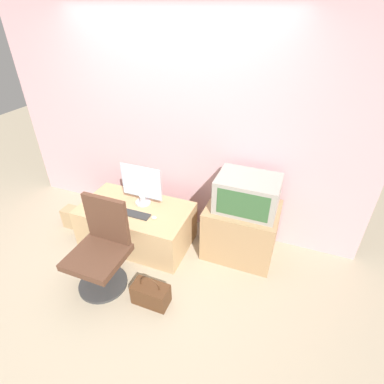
{
  "coord_description": "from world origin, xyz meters",
  "views": [
    {
      "loc": [
        1.37,
        -1.66,
        2.5
      ],
      "look_at": [
        0.37,
        0.9,
        0.74
      ],
      "focal_mm": 28.0,
      "sensor_mm": 36.0,
      "label": 1
    }
  ],
  "objects_px": {
    "crt_tv": "(247,194)",
    "office_chair": "(101,251)",
    "main_monitor": "(141,185)",
    "cardboard_box_lower": "(75,218)",
    "mouse": "(154,218)",
    "handbag": "(151,294)",
    "keyboard": "(136,214)"
  },
  "relations": [
    {
      "from": "main_monitor",
      "to": "crt_tv",
      "type": "relative_size",
      "value": 0.79
    },
    {
      "from": "office_chair",
      "to": "handbag",
      "type": "distance_m",
      "value": 0.64
    },
    {
      "from": "main_monitor",
      "to": "keyboard",
      "type": "bearing_deg",
      "value": -81.51
    },
    {
      "from": "main_monitor",
      "to": "mouse",
      "type": "relative_size",
      "value": 8.19
    },
    {
      "from": "main_monitor",
      "to": "handbag",
      "type": "xyz_separation_m",
      "value": [
        0.53,
        -0.87,
        -0.62
      ]
    },
    {
      "from": "cardboard_box_lower",
      "to": "mouse",
      "type": "bearing_deg",
      "value": -2.15
    },
    {
      "from": "main_monitor",
      "to": "keyboard",
      "type": "height_order",
      "value": "main_monitor"
    },
    {
      "from": "crt_tv",
      "to": "office_chair",
      "type": "xyz_separation_m",
      "value": [
        -1.22,
        -0.93,
        -0.4
      ]
    },
    {
      "from": "mouse",
      "to": "cardboard_box_lower",
      "type": "distance_m",
      "value": 1.26
    },
    {
      "from": "handbag",
      "to": "cardboard_box_lower",
      "type": "bearing_deg",
      "value": 154.93
    },
    {
      "from": "keyboard",
      "to": "office_chair",
      "type": "xyz_separation_m",
      "value": [
        -0.07,
        -0.56,
        -0.08
      ]
    },
    {
      "from": "cardboard_box_lower",
      "to": "handbag",
      "type": "relative_size",
      "value": 0.77
    },
    {
      "from": "mouse",
      "to": "handbag",
      "type": "distance_m",
      "value": 0.8
    },
    {
      "from": "main_monitor",
      "to": "handbag",
      "type": "bearing_deg",
      "value": -58.63
    },
    {
      "from": "cardboard_box_lower",
      "to": "main_monitor",
      "type": "bearing_deg",
      "value": 10.65
    },
    {
      "from": "office_chair",
      "to": "handbag",
      "type": "bearing_deg",
      "value": -7.7
    },
    {
      "from": "main_monitor",
      "to": "cardboard_box_lower",
      "type": "relative_size",
      "value": 1.83
    },
    {
      "from": "cardboard_box_lower",
      "to": "handbag",
      "type": "height_order",
      "value": "handbag"
    },
    {
      "from": "keyboard",
      "to": "mouse",
      "type": "height_order",
      "value": "mouse"
    },
    {
      "from": "main_monitor",
      "to": "keyboard",
      "type": "xyz_separation_m",
      "value": [
        0.04,
        -0.24,
        -0.24
      ]
    },
    {
      "from": "main_monitor",
      "to": "crt_tv",
      "type": "height_order",
      "value": "crt_tv"
    },
    {
      "from": "office_chair",
      "to": "keyboard",
      "type": "bearing_deg",
      "value": 82.63
    },
    {
      "from": "main_monitor",
      "to": "cardboard_box_lower",
      "type": "bearing_deg",
      "value": -169.35
    },
    {
      "from": "main_monitor",
      "to": "office_chair",
      "type": "distance_m",
      "value": 0.86
    },
    {
      "from": "mouse",
      "to": "handbag",
      "type": "height_order",
      "value": "mouse"
    },
    {
      "from": "crt_tv",
      "to": "office_chair",
      "type": "distance_m",
      "value": 1.58
    },
    {
      "from": "mouse",
      "to": "keyboard",
      "type": "bearing_deg",
      "value": -176.69
    },
    {
      "from": "main_monitor",
      "to": "mouse",
      "type": "xyz_separation_m",
      "value": [
        0.26,
        -0.22,
        -0.23
      ]
    },
    {
      "from": "cardboard_box_lower",
      "to": "handbag",
      "type": "bearing_deg",
      "value": -25.07
    },
    {
      "from": "keyboard",
      "to": "mouse",
      "type": "distance_m",
      "value": 0.22
    },
    {
      "from": "keyboard",
      "to": "crt_tv",
      "type": "xyz_separation_m",
      "value": [
        1.15,
        0.37,
        0.32
      ]
    },
    {
      "from": "mouse",
      "to": "main_monitor",
      "type": "bearing_deg",
      "value": 139.12
    }
  ]
}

